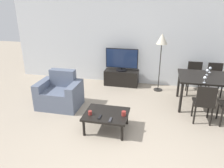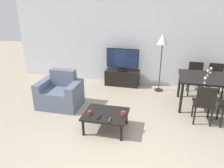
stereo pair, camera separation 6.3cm
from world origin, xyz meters
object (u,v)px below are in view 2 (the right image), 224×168
object	(u,v)px
coffee_table	(106,115)
dining_chair_near	(204,102)
armchair	(60,94)
dining_chair_far_left	(195,76)
wine_glass_left	(208,71)
remote_secondary	(99,117)
cup_white_near	(90,113)
dining_chair_far	(216,78)
floor_lamp	(163,43)
remote_primary	(110,120)
wine_glass_right	(211,69)
tv	(123,60)
cup_colored_far	(123,114)
tv_stand	(122,78)
dining_table	(212,81)
wine_glass_center	(205,79)

from	to	relation	value
coffee_table	dining_chair_near	xyz separation A→B (m)	(1.88, 0.68, 0.16)
armchair	dining_chair_far_left	distance (m)	3.57
armchair	wine_glass_left	bearing A→B (deg)	14.17
remote_secondary	dining_chair_far_left	bearing A→B (deg)	51.58
coffee_table	cup_white_near	size ratio (longest dim) A/B	10.55
dining_chair_far	floor_lamp	distance (m)	1.69
remote_primary	cup_white_near	distance (m)	0.44
remote_primary	wine_glass_right	bearing A→B (deg)	45.65
dining_chair_far_left	dining_chair_near	bearing A→B (deg)	-90.00
tv	remote_primary	world-z (taller)	tv
tv	cup_colored_far	distance (m)	2.53
tv_stand	cup_white_near	bearing A→B (deg)	-93.29
dining_chair_far	dining_chair_near	bearing A→B (deg)	-107.60
dining_table	wine_glass_right	distance (m)	0.37
dining_table	remote_primary	xyz separation A→B (m)	(-2.00, -1.72, -0.31)
coffee_table	wine_glass_right	bearing A→B (deg)	40.33
dining_chair_far_left	remote_secondary	distance (m)	3.16
remote_primary	dining_table	bearing A→B (deg)	40.71
remote_secondary	dining_table	bearing A→B (deg)	36.94
dining_table	cup_colored_far	xyz separation A→B (m)	(-1.79, -1.50, -0.27)
remote_secondary	wine_glass_right	distance (m)	3.03
dining_chair_near	wine_glass_left	xyz separation A→B (m)	(0.16, 0.92, 0.38)
dining_chair_near	dining_chair_far	size ratio (longest dim) A/B	1.00
dining_chair_far_left	wine_glass_center	world-z (taller)	wine_glass_center
tv	cup_white_near	xyz separation A→B (m)	(-0.15, -2.56, -0.38)
armchair	wine_glass_center	distance (m)	3.29
armchair	dining_chair_far	xyz separation A→B (m)	(3.72, 1.54, 0.17)
tv	coffee_table	bearing A→B (deg)	-86.67
dining_table	dining_chair_far	distance (m)	0.87
coffee_table	dining_chair_near	bearing A→B (deg)	19.92
wine_glass_left	wine_glass_center	distance (m)	0.56
remote_secondary	tv	bearing A→B (deg)	91.30
armchair	dining_chair_near	bearing A→B (deg)	-1.26
dining_chair_far	cup_colored_far	xyz separation A→B (m)	(-2.05, -2.31, -0.08)
dining_chair_near	wine_glass_center	xyz separation A→B (m)	(0.02, 0.38, 0.38)
remote_secondary	wine_glass_center	size ratio (longest dim) A/B	1.03
cup_white_near	wine_glass_right	world-z (taller)	wine_glass_right
cup_white_near	cup_colored_far	size ratio (longest dim) A/B	0.89
tv	dining_chair_far	world-z (taller)	tv
tv_stand	floor_lamp	world-z (taller)	floor_lamp
tv	remote_secondary	distance (m)	2.65
dining_chair_far	floor_lamp	xyz separation A→B (m)	(-1.44, -0.04, 0.88)
remote_primary	dining_chair_far_left	bearing A→B (deg)	55.38
tv_stand	coffee_table	distance (m)	2.45
armchair	floor_lamp	bearing A→B (deg)	33.38
wine_glass_right	tv	bearing A→B (deg)	164.68
dining_chair_far	cup_white_near	xyz separation A→B (m)	(-2.68, -2.42, -0.08)
tv_stand	wine_glass_right	bearing A→B (deg)	-15.38
dining_chair_far	wine_glass_right	distance (m)	0.66
dining_chair_near	wine_glass_center	world-z (taller)	wine_glass_center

